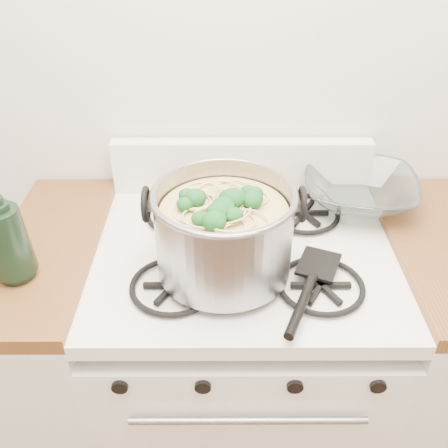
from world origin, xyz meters
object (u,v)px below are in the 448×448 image
glass_bowl (358,196)px  spatula (319,262)px  gas_range (241,368)px  bottle (5,231)px  stock_pot (224,232)px

glass_bowl → spatula: bearing=-118.8°
gas_range → bottle: (-0.53, -0.12, 0.61)m
gas_range → bottle: bottle is taller
stock_pot → glass_bowl: (0.38, 0.29, -0.09)m
glass_bowl → gas_range: bearing=-149.1°
stock_pot → bottle: size_ratio=1.37×
stock_pot → bottle: bottle is taller
gas_range → bottle: bearing=-167.4°
gas_range → spatula: size_ratio=2.98×
spatula → glass_bowl: bearing=83.8°
stock_pot → glass_bowl: size_ratio=2.79×
gas_range → stock_pot: size_ratio=2.62×
stock_pot → bottle: bearing=-176.8°
glass_bowl → bottle: bearing=-159.8°
bottle → glass_bowl: bearing=19.6°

